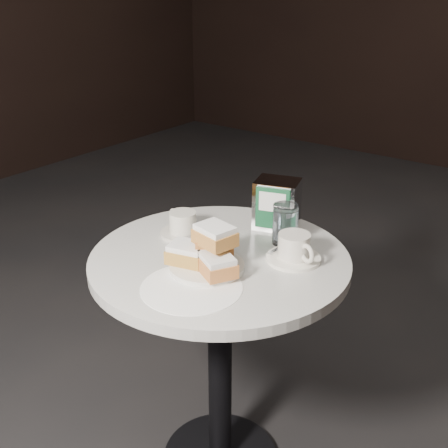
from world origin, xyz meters
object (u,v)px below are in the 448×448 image
coffee_cup_right (294,249)px  water_glass_left (271,211)px  napkin_dispenser (277,204)px  beignet_plate (208,254)px  cafe_table (220,318)px  water_glass_right (285,225)px  coffee_cup_left (183,225)px

coffee_cup_right → water_glass_left: size_ratio=1.92×
water_glass_left → napkin_dispenser: napkin_dispenser is taller
beignet_plate → coffee_cup_right: beignet_plate is taller
cafe_table → beignet_plate: 0.26m
beignet_plate → cafe_table: bearing=107.5°
cafe_table → water_glass_left: (0.00, 0.25, 0.25)m
beignet_plate → water_glass_left: beignet_plate is taller
water_glass_left → water_glass_right: size_ratio=0.86×
napkin_dispenser → coffee_cup_left: bearing=-149.1°
coffee_cup_right → napkin_dispenser: (-0.15, 0.16, 0.04)m
coffee_cup_left → water_glass_right: size_ratio=1.48×
coffee_cup_left → coffee_cup_right: coffee_cup_right is taller
coffee_cup_left → cafe_table: bearing=3.7°
cafe_table → beignet_plate: (0.03, -0.08, 0.24)m
cafe_table → water_glass_left: size_ratio=7.55×
coffee_cup_left → beignet_plate: bearing=-14.7°
coffee_cup_right → water_glass_left: water_glass_left is taller
napkin_dispenser → water_glass_left: bearing=171.9°
coffee_cup_left → napkin_dispenser: napkin_dispenser is taller
cafe_table → coffee_cup_right: size_ratio=3.94×
cafe_table → water_glass_left: 0.35m
beignet_plate → napkin_dispenser: napkin_dispenser is taller
water_glass_left → water_glass_right: bearing=-39.2°
coffee_cup_left → coffee_cup_right: 0.34m
beignet_plate → coffee_cup_right: size_ratio=1.13×
coffee_cup_right → water_glass_left: (-0.17, 0.15, 0.02)m
water_glass_left → coffee_cup_right: bearing=-42.1°
napkin_dispenser → cafe_table: bearing=-111.8°
water_glass_left → water_glass_right: water_glass_right is taller
cafe_table → coffee_cup_left: (-0.17, 0.04, 0.23)m
coffee_cup_right → water_glass_left: bearing=160.4°
coffee_cup_right → water_glass_right: 0.11m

